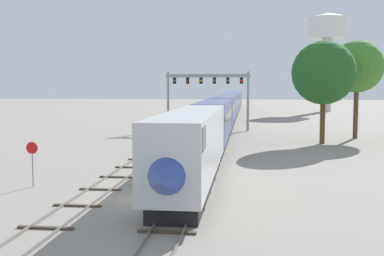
{
  "coord_description": "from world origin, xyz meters",
  "views": [
    {
      "loc": [
        5.42,
        -25.92,
        6.38
      ],
      "look_at": [
        1.0,
        12.0,
        3.0
      ],
      "focal_mm": 44.55,
      "sensor_mm": 36.0,
      "label": 1
    }
  ],
  "objects_px": {
    "signal_gantry": "(208,87)",
    "trackside_tree_mid": "(357,67)",
    "passenger_train": "(229,106)",
    "water_tower": "(327,34)",
    "trackside_tree_left": "(324,73)",
    "stop_sign": "(32,158)"
  },
  "relations": [
    {
      "from": "signal_gantry",
      "to": "trackside_tree_mid",
      "type": "distance_m",
      "value": 20.64
    },
    {
      "from": "passenger_train",
      "to": "water_tower",
      "type": "relative_size",
      "value": 5.86
    },
    {
      "from": "signal_gantry",
      "to": "trackside_tree_mid",
      "type": "bearing_deg",
      "value": -23.49
    },
    {
      "from": "signal_gantry",
      "to": "trackside_tree_left",
      "type": "height_order",
      "value": "trackside_tree_left"
    },
    {
      "from": "passenger_train",
      "to": "trackside_tree_mid",
      "type": "relative_size",
      "value": 11.93
    },
    {
      "from": "trackside_tree_left",
      "to": "trackside_tree_mid",
      "type": "xyz_separation_m",
      "value": [
        4.85,
        5.99,
        0.89
      ]
    },
    {
      "from": "water_tower",
      "to": "trackside_tree_mid",
      "type": "distance_m",
      "value": 62.6
    },
    {
      "from": "water_tower",
      "to": "trackside_tree_left",
      "type": "distance_m",
      "value": 69.23
    },
    {
      "from": "water_tower",
      "to": "stop_sign",
      "type": "xyz_separation_m",
      "value": [
        -32.72,
        -92.96,
        -17.08
      ]
    },
    {
      "from": "stop_sign",
      "to": "trackside_tree_left",
      "type": "relative_size",
      "value": 0.25
    },
    {
      "from": "passenger_train",
      "to": "trackside_tree_mid",
      "type": "height_order",
      "value": "trackside_tree_mid"
    },
    {
      "from": "trackside_tree_left",
      "to": "trackside_tree_mid",
      "type": "height_order",
      "value": "trackside_tree_mid"
    },
    {
      "from": "water_tower",
      "to": "trackside_tree_mid",
      "type": "height_order",
      "value": "water_tower"
    },
    {
      "from": "passenger_train",
      "to": "trackside_tree_left",
      "type": "distance_m",
      "value": 38.9
    },
    {
      "from": "passenger_train",
      "to": "trackside_tree_left",
      "type": "relative_size",
      "value": 12.54
    },
    {
      "from": "passenger_train",
      "to": "trackside_tree_mid",
      "type": "distance_m",
      "value": 35.44
    },
    {
      "from": "trackside_tree_mid",
      "to": "water_tower",
      "type": "bearing_deg",
      "value": 84.26
    },
    {
      "from": "signal_gantry",
      "to": "trackside_tree_left",
      "type": "distance_m",
      "value": 19.93
    },
    {
      "from": "trackside_tree_mid",
      "to": "stop_sign",
      "type": "bearing_deg",
      "value": -130.1
    },
    {
      "from": "stop_sign",
      "to": "trackside_tree_mid",
      "type": "distance_m",
      "value": 41.76
    },
    {
      "from": "passenger_train",
      "to": "signal_gantry",
      "type": "height_order",
      "value": "signal_gantry"
    },
    {
      "from": "passenger_train",
      "to": "trackside_tree_left",
      "type": "height_order",
      "value": "trackside_tree_left"
    }
  ]
}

